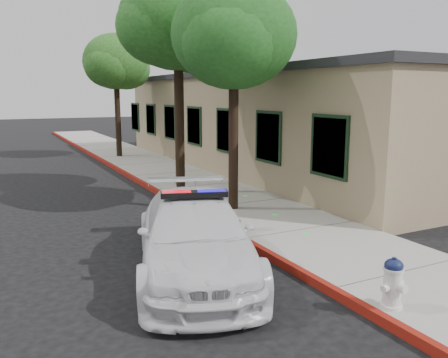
% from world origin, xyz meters
% --- Properties ---
extents(ground, '(120.00, 120.00, 0.00)m').
position_xyz_m(ground, '(0.00, 0.00, 0.00)').
color(ground, black).
rests_on(ground, ground).
extents(sidewalk, '(3.20, 60.00, 0.15)m').
position_xyz_m(sidewalk, '(1.60, 3.00, 0.07)').
color(sidewalk, gray).
rests_on(sidewalk, ground).
extents(red_curb, '(0.14, 60.00, 0.16)m').
position_xyz_m(red_curb, '(0.06, 3.00, 0.08)').
color(red_curb, maroon).
rests_on(red_curb, ground).
extents(clapboard_building, '(7.30, 20.89, 4.24)m').
position_xyz_m(clapboard_building, '(6.69, 9.00, 2.13)').
color(clapboard_building, '#A18369').
rests_on(clapboard_building, ground).
extents(police_car, '(3.53, 5.42, 1.58)m').
position_xyz_m(police_car, '(-1.58, -1.00, 0.73)').
color(police_car, silver).
rests_on(police_car, ground).
extents(fire_hydrant, '(0.45, 0.39, 0.79)m').
position_xyz_m(fire_hydrant, '(0.35, -3.95, 0.55)').
color(fire_hydrant, white).
rests_on(fire_hydrant, sidewalk).
extents(street_tree_near, '(3.33, 3.41, 6.11)m').
position_xyz_m(street_tree_near, '(1.16, 2.58, 4.70)').
color(street_tree_near, black).
rests_on(street_tree_near, sidewalk).
extents(street_tree_mid, '(3.99, 3.67, 7.00)m').
position_xyz_m(street_tree_mid, '(0.73, 5.49, 5.42)').
color(street_tree_mid, black).
rests_on(street_tree_mid, sidewalk).
extents(street_tree_far, '(3.43, 3.25, 6.15)m').
position_xyz_m(street_tree_far, '(1.17, 15.08, 4.77)').
color(street_tree_far, black).
rests_on(street_tree_far, sidewalk).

